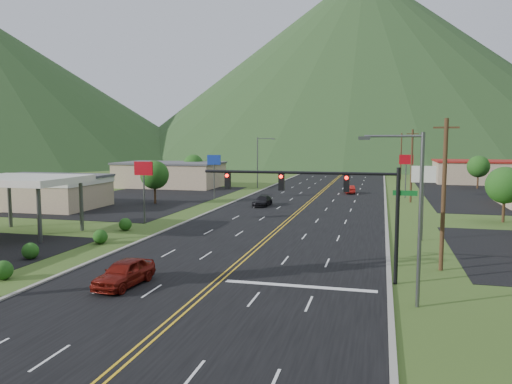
% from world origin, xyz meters
% --- Properties ---
extents(ground, '(500.00, 500.00, 0.00)m').
position_xyz_m(ground, '(0.00, 0.00, 0.00)').
color(ground, '#2C4418').
rests_on(ground, ground).
extents(road, '(20.00, 460.00, 0.04)m').
position_xyz_m(road, '(0.00, 0.00, 0.00)').
color(road, black).
rests_on(road, ground).
extents(traffic_signal, '(13.10, 0.43, 7.00)m').
position_xyz_m(traffic_signal, '(6.48, 14.00, 5.33)').
color(traffic_signal, black).
rests_on(traffic_signal, ground).
extents(streetlight_east, '(3.28, 0.25, 9.00)m').
position_xyz_m(streetlight_east, '(11.18, 10.00, 5.18)').
color(streetlight_east, '#59595E').
rests_on(streetlight_east, ground).
extents(streetlight_west, '(3.28, 0.25, 9.00)m').
position_xyz_m(streetlight_west, '(-11.68, 70.00, 5.18)').
color(streetlight_west, '#59595E').
rests_on(streetlight_west, ground).
extents(gas_canopy, '(10.00, 8.00, 5.30)m').
position_xyz_m(gas_canopy, '(-22.00, 22.00, 4.87)').
color(gas_canopy, white).
rests_on(gas_canopy, ground).
extents(building_west_mid, '(14.40, 10.40, 4.10)m').
position_xyz_m(building_west_mid, '(-32.00, 38.00, 2.27)').
color(building_west_mid, tan).
rests_on(building_west_mid, ground).
extents(building_west_far, '(18.40, 11.40, 4.50)m').
position_xyz_m(building_west_far, '(-28.00, 68.00, 2.26)').
color(building_west_far, tan).
rests_on(building_west_far, ground).
extents(building_east_far, '(16.40, 12.40, 4.50)m').
position_xyz_m(building_east_far, '(28.00, 90.00, 2.26)').
color(building_east_far, tan).
rests_on(building_east_far, ground).
extents(pole_sign_west_a, '(2.00, 0.18, 6.40)m').
position_xyz_m(pole_sign_west_a, '(-14.00, 30.00, 5.05)').
color(pole_sign_west_a, '#59595E').
rests_on(pole_sign_west_a, ground).
extents(pole_sign_west_b, '(2.00, 0.18, 6.40)m').
position_xyz_m(pole_sign_west_b, '(-14.00, 52.00, 5.05)').
color(pole_sign_west_b, '#59595E').
rests_on(pole_sign_west_b, ground).
extents(pole_sign_east_a, '(2.00, 0.18, 6.40)m').
position_xyz_m(pole_sign_east_a, '(13.00, 28.00, 5.05)').
color(pole_sign_east_a, '#59595E').
rests_on(pole_sign_east_a, ground).
extents(pole_sign_east_b, '(2.00, 0.18, 6.40)m').
position_xyz_m(pole_sign_east_b, '(13.00, 60.00, 5.05)').
color(pole_sign_east_b, '#59595E').
rests_on(pole_sign_east_b, ground).
extents(tree_west_a, '(3.84, 3.84, 5.82)m').
position_xyz_m(tree_west_a, '(-20.00, 45.00, 3.89)').
color(tree_west_a, '#382314').
rests_on(tree_west_a, ground).
extents(tree_west_b, '(3.84, 3.84, 5.82)m').
position_xyz_m(tree_west_b, '(-25.00, 72.00, 3.89)').
color(tree_west_b, '#382314').
rests_on(tree_west_b, ground).
extents(tree_east_a, '(3.84, 3.84, 5.82)m').
position_xyz_m(tree_east_a, '(22.00, 40.00, 3.89)').
color(tree_east_a, '#382314').
rests_on(tree_east_a, ground).
extents(tree_east_b, '(3.84, 3.84, 5.82)m').
position_xyz_m(tree_east_b, '(26.00, 78.00, 3.89)').
color(tree_east_b, '#382314').
rests_on(tree_east_b, ground).
extents(utility_pole_a, '(1.60, 0.28, 10.00)m').
position_xyz_m(utility_pole_a, '(13.50, 18.00, 5.13)').
color(utility_pole_a, '#382314').
rests_on(utility_pole_a, ground).
extents(utility_pole_b, '(1.60, 0.28, 10.00)m').
position_xyz_m(utility_pole_b, '(13.50, 55.00, 5.13)').
color(utility_pole_b, '#382314').
rests_on(utility_pole_b, ground).
extents(utility_pole_c, '(1.60, 0.28, 10.00)m').
position_xyz_m(utility_pole_c, '(13.50, 95.00, 5.13)').
color(utility_pole_c, '#382314').
rests_on(utility_pole_c, ground).
extents(utility_pole_d, '(1.60, 0.28, 10.00)m').
position_xyz_m(utility_pole_d, '(13.50, 135.00, 5.13)').
color(utility_pole_d, '#382314').
rests_on(utility_pole_d, ground).
extents(mountain_n, '(220.00, 220.00, 85.00)m').
position_xyz_m(mountain_n, '(0.00, 220.00, 42.50)').
color(mountain_n, '#243F1C').
rests_on(mountain_n, ground).
extents(car_red_near, '(2.27, 4.79, 1.58)m').
position_xyz_m(car_red_near, '(-5.01, 9.53, 0.79)').
color(car_red_near, maroon).
rests_on(car_red_near, ground).
extents(car_dark_mid, '(2.03, 4.58, 1.31)m').
position_xyz_m(car_dark_mid, '(-5.36, 46.03, 0.65)').
color(car_dark_mid, black).
rests_on(car_dark_mid, ground).
extents(car_red_far, '(2.03, 4.12, 1.30)m').
position_xyz_m(car_red_far, '(4.65, 64.08, 0.65)').
color(car_red_far, '#9F1511').
rests_on(car_red_far, ground).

